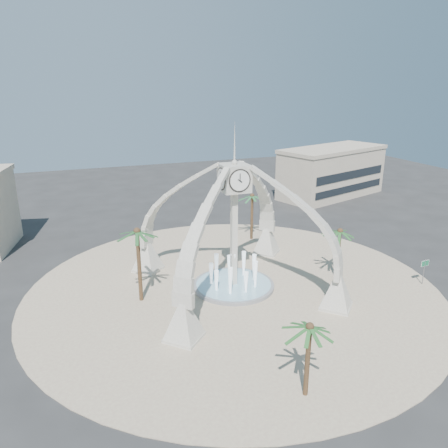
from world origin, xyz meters
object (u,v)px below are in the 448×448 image
object	(u,v)px
fountain	(234,285)
street_sign	(425,267)
clock_tower	(234,225)
palm_north	(252,196)
palm_west	(137,232)
palm_south	(310,328)
palm_east	(340,232)

from	to	relation	value
fountain	street_sign	xyz separation A→B (m)	(17.96, -6.16, 1.68)
clock_tower	fountain	distance (m)	6.20
palm_north	street_sign	xyz separation A→B (m)	(10.55, -18.30, -3.73)
palm_west	palm_south	world-z (taller)	palm_west
clock_tower	palm_west	size ratio (longest dim) A/B	2.37
clock_tower	palm_east	distance (m)	11.01
palm_east	palm_north	world-z (taller)	palm_north
fountain	palm_north	distance (m)	15.22
palm_south	street_sign	xyz separation A→B (m)	(19.46, 9.99, -3.02)
palm_east	clock_tower	bearing A→B (deg)	170.59
clock_tower	street_sign	bearing A→B (deg)	-18.92
palm_east	palm_south	size ratio (longest dim) A/B	1.03
clock_tower	palm_north	xyz separation A→B (m)	(7.41, 12.14, -0.79)
palm_west	street_sign	world-z (taller)	palm_west
palm_north	palm_south	bearing A→B (deg)	-107.49
palm_east	palm_south	xyz separation A→B (m)	(-12.28, -14.36, -0.12)
street_sign	palm_east	bearing A→B (deg)	145.53
palm_south	clock_tower	bearing A→B (deg)	84.68
clock_tower	street_sign	world-z (taller)	clock_tower
palm_north	palm_south	world-z (taller)	palm_north
street_sign	fountain	bearing A→B (deg)	157.93
palm_north	palm_west	bearing A→B (deg)	-144.80
palm_west	palm_east	bearing A→B (deg)	-6.67
fountain	street_sign	world-z (taller)	fountain
clock_tower	palm_east	xyz separation A→B (m)	(10.78, -1.79, -1.39)
clock_tower	palm_south	xyz separation A→B (m)	(-1.50, -16.15, -1.51)
palm_west	palm_south	distance (m)	18.39
clock_tower	fountain	xyz separation A→B (m)	(0.00, 0.00, -6.20)
clock_tower	palm_west	xyz separation A→B (m)	(-9.05, 0.53, 0.22)
palm_west	palm_north	world-z (taller)	palm_west
palm_south	fountain	bearing A→B (deg)	84.68
palm_east	palm_west	bearing A→B (deg)	173.33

